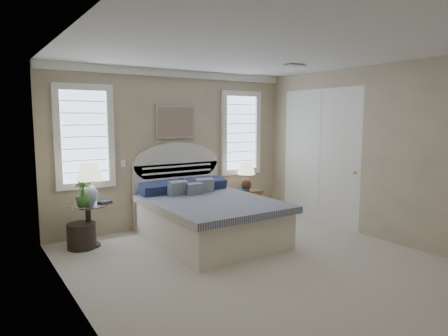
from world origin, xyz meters
TOP-DOWN VIEW (x-y plane):
  - floor at (0.00, 0.00)m, footprint 4.50×5.00m
  - ceiling at (0.00, 0.00)m, footprint 4.50×5.00m
  - wall_back at (0.00, 2.50)m, footprint 4.50×0.02m
  - wall_left at (-2.25, 0.00)m, footprint 0.02×5.00m
  - wall_right at (2.25, 0.00)m, footprint 0.02×5.00m
  - crown_molding at (0.00, 2.46)m, footprint 4.50×0.08m
  - hvac_vent at (1.20, 0.80)m, footprint 0.30×0.20m
  - switch_plate at (-0.95, 2.48)m, footprint 0.08×0.01m
  - window_left at (-1.55, 2.48)m, footprint 0.90×0.06m
  - window_right at (1.40, 2.48)m, footprint 0.90×0.06m
  - painting at (0.00, 2.46)m, footprint 0.74×0.04m
  - closet_door at (2.23, 1.20)m, footprint 0.02×1.80m
  - bed at (0.00, 1.46)m, footprint 1.72×2.28m
  - side_table_left at (-1.65, 2.05)m, footprint 0.56×0.56m
  - nightstand_right at (1.30, 2.15)m, footprint 0.50×0.40m
  - floor_pot at (-1.76, 2.02)m, footprint 0.48×0.48m
  - lamp_left at (-1.61, 2.08)m, footprint 0.43×0.43m
  - lamp_right at (1.26, 2.10)m, footprint 0.41×0.41m
  - potted_plant at (-1.74, 1.96)m, footprint 0.27×0.27m
  - books_left at (-1.43, 1.95)m, footprint 0.22×0.19m
  - books_right at (1.20, 2.06)m, footprint 0.21×0.18m

SIDE VIEW (x-z plane):
  - floor at x=0.00m, z-range -0.01..0.01m
  - floor_pot at x=-1.76m, z-range 0.00..0.37m
  - bed at x=0.00m, z-range -0.35..1.12m
  - nightstand_right at x=1.30m, z-range 0.12..0.65m
  - side_table_left at x=-1.65m, z-range 0.07..0.70m
  - books_right at x=1.20m, z-range 0.53..0.58m
  - books_left at x=-1.43m, z-range 0.63..0.68m
  - potted_plant at x=-1.74m, z-range 0.63..1.01m
  - lamp_right at x=1.26m, z-range 0.59..1.14m
  - lamp_left at x=-1.61m, z-range 0.70..1.31m
  - switch_plate at x=-0.95m, z-range 1.09..1.21m
  - closet_door at x=2.23m, z-range 0.00..2.40m
  - wall_back at x=0.00m, z-range 0.00..2.70m
  - wall_left at x=-2.25m, z-range 0.00..2.70m
  - wall_right at x=2.25m, z-range 0.00..2.70m
  - window_left at x=-1.55m, z-range 0.80..2.40m
  - window_right at x=1.40m, z-range 0.80..2.40m
  - painting at x=0.00m, z-range 1.53..2.11m
  - crown_molding at x=0.00m, z-range 2.58..2.70m
  - hvac_vent at x=1.20m, z-range 2.67..2.69m
  - ceiling at x=0.00m, z-range 2.70..2.71m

